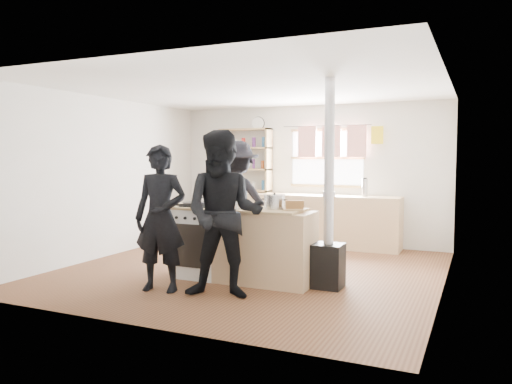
# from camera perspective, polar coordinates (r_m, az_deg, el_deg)

# --- Properties ---
(ground) EXTENTS (5.00, 5.00, 0.01)m
(ground) POSITION_cam_1_polar(r_m,az_deg,el_deg) (7.00, -0.57, -8.97)
(ground) COLOR brown
(ground) RESTS_ON ground
(back_counter) EXTENTS (3.40, 0.55, 0.90)m
(back_counter) POSITION_cam_1_polar(r_m,az_deg,el_deg) (8.96, 5.41, -3.16)
(back_counter) COLOR tan
(back_counter) RESTS_ON ground
(shelving_unit) EXTENTS (1.00, 0.28, 1.20)m
(shelving_unit) POSITION_cam_1_polar(r_m,az_deg,el_deg) (9.45, -1.22, 3.69)
(shelving_unit) COLOR tan
(shelving_unit) RESTS_ON back_counter
(thermos) EXTENTS (0.10, 0.10, 0.30)m
(thermos) POSITION_cam_1_polar(r_m,az_deg,el_deg) (8.61, 12.32, 0.48)
(thermos) COLOR silver
(thermos) RESTS_ON back_counter
(cooking_island) EXTENTS (1.97, 0.64, 0.93)m
(cooking_island) POSITION_cam_1_polar(r_m,az_deg,el_deg) (6.36, -1.48, -5.97)
(cooking_island) COLOR white
(cooking_island) RESTS_ON ground
(skillet_greens) EXTENTS (0.43, 0.43, 0.05)m
(skillet_greens) POSITION_cam_1_polar(r_m,az_deg,el_deg) (6.54, -7.05, -1.37)
(skillet_greens) COLOR black
(skillet_greens) RESTS_ON cooking_island
(roast_tray) EXTENTS (0.42, 0.36, 0.07)m
(roast_tray) POSITION_cam_1_polar(r_m,az_deg,el_deg) (6.27, -2.39, -1.47)
(roast_tray) COLOR silver
(roast_tray) RESTS_ON cooking_island
(stockpot_stove) EXTENTS (0.21, 0.21, 0.17)m
(stockpot_stove) POSITION_cam_1_polar(r_m,az_deg,el_deg) (6.64, -5.23, -0.87)
(stockpot_stove) COLOR #B6B6B9
(stockpot_stove) RESTS_ON cooking_island
(stockpot_counter) EXTENTS (0.27, 0.27, 0.20)m
(stockpot_counter) POSITION_cam_1_polar(r_m,az_deg,el_deg) (6.16, 2.14, -1.11)
(stockpot_counter) COLOR silver
(stockpot_counter) RESTS_ON cooking_island
(bread_board) EXTENTS (0.33, 0.29, 0.12)m
(bread_board) POSITION_cam_1_polar(r_m,az_deg,el_deg) (6.02, 4.43, -1.61)
(bread_board) COLOR tan
(bread_board) RESTS_ON cooking_island
(flue_heater) EXTENTS (0.35, 0.35, 2.50)m
(flue_heater) POSITION_cam_1_polar(r_m,az_deg,el_deg) (6.05, 8.28, -4.82)
(flue_heater) COLOR black
(flue_heater) RESTS_ON ground
(person_near_left) EXTENTS (0.69, 0.52, 1.72)m
(person_near_left) POSITION_cam_1_polar(r_m,az_deg,el_deg) (5.94, -10.87, -2.95)
(person_near_left) COLOR black
(person_near_left) RESTS_ON ground
(person_near_right) EXTENTS (1.07, 0.93, 1.87)m
(person_near_right) POSITION_cam_1_polar(r_m,az_deg,el_deg) (5.55, -3.69, -2.56)
(person_near_right) COLOR black
(person_near_right) RESTS_ON ground
(person_far) EXTENTS (1.26, 0.85, 1.81)m
(person_far) POSITION_cam_1_polar(r_m,az_deg,el_deg) (7.43, -2.23, -1.12)
(person_far) COLOR black
(person_far) RESTS_ON ground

